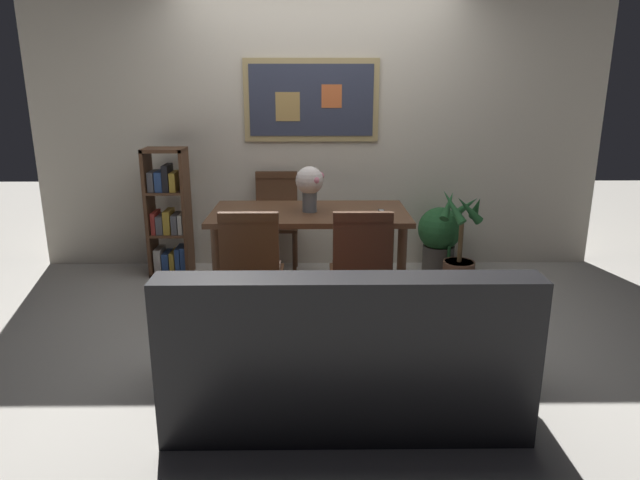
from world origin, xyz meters
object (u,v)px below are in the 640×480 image
object	(u,v)px
dining_chair_near_left	(252,264)
flower_vase	(310,184)
dining_table	(309,223)
dining_chair_near_right	(361,263)
leather_couch	(343,356)
dining_chair_far_left	(276,214)
bookshelf	(169,219)
potted_ivy	(439,236)
potted_palm	(460,247)
tv_remote	(382,212)

from	to	relation	value
dining_chair_near_left	flower_vase	size ratio (longest dim) A/B	2.58
dining_table	dining_chair_near_right	bearing A→B (deg)	-65.35
dining_table	leather_couch	xyz separation A→B (m)	(0.19, -1.62, -0.32)
dining_chair_far_left	bookshelf	xyz separation A→B (m)	(-0.95, -0.10, -0.03)
flower_vase	dining_chair_far_left	bearing A→B (deg)	113.27
dining_chair_near_right	leather_couch	world-z (taller)	dining_chair_near_right
dining_chair_far_left	dining_chair_near_left	xyz separation A→B (m)	(-0.07, -1.46, 0.00)
potted_ivy	flower_vase	world-z (taller)	flower_vase
dining_chair_near_left	leather_couch	world-z (taller)	dining_chair_near_left
potted_palm	tv_remote	size ratio (longest dim) A/B	5.32
dining_table	potted_ivy	size ratio (longest dim) A/B	2.56
potted_palm	dining_chair_near_left	bearing A→B (deg)	-146.49
dining_chair_near_left	tv_remote	world-z (taller)	dining_chair_near_left
dining_chair_far_left	potted_palm	xyz separation A→B (m)	(1.61, -0.35, -0.22)
dining_chair_far_left	tv_remote	world-z (taller)	dining_chair_far_left
dining_chair_near_right	dining_chair_far_left	distance (m)	1.60
dining_chair_far_left	potted_ivy	world-z (taller)	dining_chair_far_left
dining_chair_near_left	dining_chair_far_left	bearing A→B (deg)	87.25
dining_table	dining_chair_near_right	distance (m)	0.83
dining_chair_far_left	leather_couch	distance (m)	2.39
leather_couch	flower_vase	bearing A→B (deg)	96.49
leather_couch	bookshelf	bearing A→B (deg)	123.03
dining_chair_near_right	potted_palm	size ratio (longest dim) A/B	1.08
potted_ivy	tv_remote	distance (m)	1.07
dining_chair_near_left	leather_couch	xyz separation A→B (m)	(0.56, -0.86, -0.23)
dining_chair_far_left	bookshelf	world-z (taller)	bookshelf
dining_table	flower_vase	bearing A→B (deg)	-78.40
dining_table	dining_chair_near_left	size ratio (longest dim) A/B	1.68
dining_table	potted_ivy	xyz separation A→B (m)	(1.19, 0.67, -0.30)
dining_table	potted_ivy	distance (m)	1.40
potted_palm	dining_table	bearing A→B (deg)	-164.67
dining_chair_far_left	flower_vase	world-z (taller)	flower_vase
dining_chair_near_right	flower_vase	distance (m)	0.91
dining_chair_far_left	bookshelf	bearing A→B (deg)	-174.05
leather_couch	flower_vase	world-z (taller)	flower_vase
potted_palm	tv_remote	distance (m)	0.97
dining_table	potted_palm	xyz separation A→B (m)	(1.30, 0.36, -0.31)
leather_couch	potted_palm	size ratio (longest dim) A/B	2.14
dining_table	leather_couch	distance (m)	1.66
dining_chair_far_left	leather_couch	world-z (taller)	dining_chair_far_left
leather_couch	tv_remote	world-z (taller)	leather_couch
dining_table	flower_vase	size ratio (longest dim) A/B	4.34
bookshelf	flower_vase	distance (m)	1.48
leather_couch	dining_chair_near_left	bearing A→B (deg)	123.16
bookshelf	flower_vase	world-z (taller)	bookshelf
dining_chair_near_right	tv_remote	size ratio (longest dim) A/B	5.76
dining_table	bookshelf	bearing A→B (deg)	154.27
dining_chair_near_left	potted_palm	distance (m)	2.02
dining_chair_near_left	flower_vase	world-z (taller)	flower_vase
dining_chair_near_left	flower_vase	xyz separation A→B (m)	(0.38, 0.74, 0.41)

